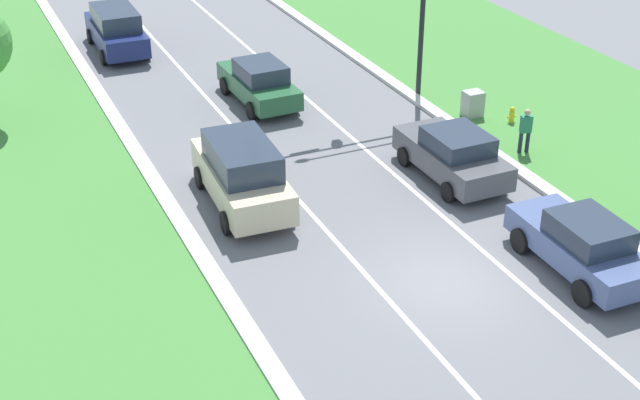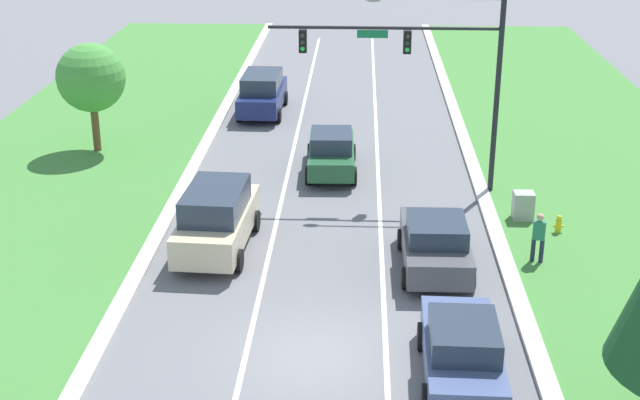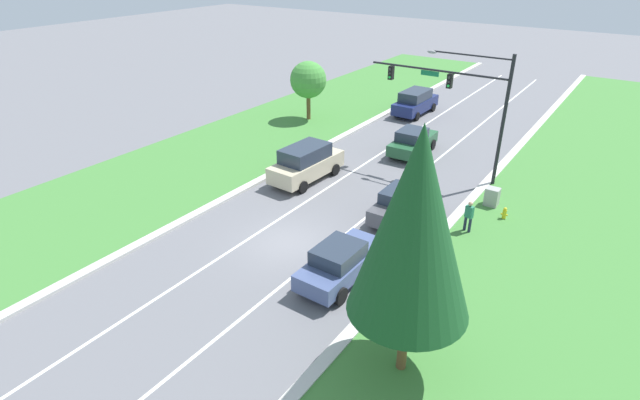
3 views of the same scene
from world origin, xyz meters
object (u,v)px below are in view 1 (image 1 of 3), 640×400
object	(u,v)px
graphite_sedan	(453,154)
pedestrian	(525,130)
forest_sedan	(259,82)
utility_cabinet	(473,105)
champagne_suv	(242,173)
slate_blue_sedan	(581,244)
fire_hydrant	(512,116)
navy_suv	(116,29)

from	to	relation	value
graphite_sedan	pedestrian	bearing A→B (deg)	8.45
forest_sedan	utility_cabinet	world-z (taller)	forest_sedan
champagne_suv	pedestrian	bearing A→B (deg)	-0.35
graphite_sedan	champagne_suv	distance (m)	6.98
slate_blue_sedan	forest_sedan	bearing A→B (deg)	105.04
graphite_sedan	pedestrian	xyz separation A→B (m)	(3.21, 0.50, 0.08)
slate_blue_sedan	fire_hydrant	size ratio (longest dim) A/B	6.56
forest_sedan	slate_blue_sedan	world-z (taller)	forest_sedan
graphite_sedan	champagne_suv	bearing A→B (deg)	170.21
champagne_suv	forest_sedan	xyz separation A→B (m)	(3.41, 7.46, -0.23)
graphite_sedan	fire_hydrant	size ratio (longest dim) A/B	6.46
forest_sedan	utility_cabinet	bearing A→B (deg)	-35.94
champagne_suv	navy_suv	distance (m)	15.81
champagne_suv	fire_hydrant	size ratio (longest dim) A/B	7.32
graphite_sedan	forest_sedan	bearing A→B (deg)	111.54
forest_sedan	utility_cabinet	distance (m)	8.25
slate_blue_sedan	pedestrian	distance (m)	7.39
graphite_sedan	slate_blue_sedan	size ratio (longest dim) A/B	0.98
utility_cabinet	champagne_suv	bearing A→B (deg)	-164.69
graphite_sedan	fire_hydrant	bearing A→B (deg)	32.46
fire_hydrant	utility_cabinet	bearing A→B (deg)	132.15
forest_sedan	fire_hydrant	bearing A→B (deg)	-38.00
champagne_suv	forest_sedan	world-z (taller)	champagne_suv
forest_sedan	pedestrian	xyz separation A→B (m)	(6.68, -8.09, 0.07)
utility_cabinet	slate_blue_sedan	bearing A→B (deg)	-107.25
pedestrian	fire_hydrant	distance (m)	2.64
champagne_suv	forest_sedan	size ratio (longest dim) A/B	1.11
graphite_sedan	fire_hydrant	distance (m)	5.20
slate_blue_sedan	graphite_sedan	bearing A→B (deg)	92.84
slate_blue_sedan	fire_hydrant	xyz separation A→B (m)	(4.17, 9.05, -0.53)
utility_cabinet	pedestrian	xyz separation A→B (m)	(-0.12, -3.42, 0.41)
navy_suv	utility_cabinet	size ratio (longest dim) A/B	4.79
forest_sedan	pedestrian	size ratio (longest dim) A/B	2.74
utility_cabinet	navy_suv	bearing A→B (deg)	128.73
utility_cabinet	pedestrian	distance (m)	3.45
forest_sedan	champagne_suv	bearing A→B (deg)	-116.11
graphite_sedan	fire_hydrant	xyz separation A→B (m)	(4.34, 2.81, -0.52)
champagne_suv	utility_cabinet	world-z (taller)	champagne_suv
slate_blue_sedan	fire_hydrant	distance (m)	9.98
champagne_suv	forest_sedan	bearing A→B (deg)	68.62
graphite_sedan	navy_suv	world-z (taller)	navy_suv
pedestrian	fire_hydrant	bearing A→B (deg)	-101.90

